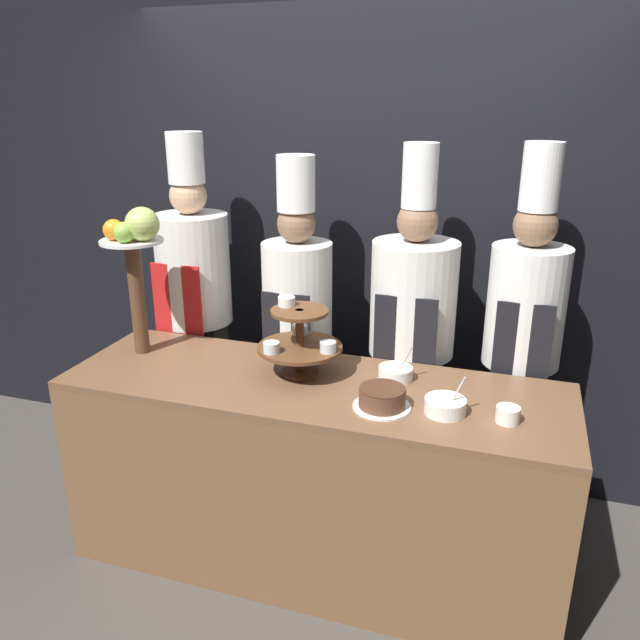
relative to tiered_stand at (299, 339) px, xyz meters
The scene contains 13 objects.
ground_plane 1.15m from the tiered_stand, 78.42° to the right, with size 14.00×14.00×0.00m, color #47423D.
wall_back 0.93m from the tiered_stand, 84.37° to the left, with size 10.00×0.06×2.80m.
buffet_counter 0.63m from the tiered_stand, 40.16° to the right, with size 2.16×0.69×0.91m.
tiered_stand is the anchor object (origin of this frame).
fruit_pedestal 0.85m from the tiered_stand, behind, with size 0.29×0.28×0.69m.
cake_round 0.48m from the tiered_stand, 25.85° to the right, with size 0.23×0.23×0.08m.
cup_white 0.91m from the tiered_stand, 10.66° to the right, with size 0.09×0.09×0.06m.
serving_bowl_near 0.69m from the tiered_stand, 14.45° to the right, with size 0.16×0.16×0.16m.
serving_bowl_far 0.44m from the tiered_stand, ahead, with size 0.15×0.15×0.16m.
chef_left 0.90m from the tiered_stand, 148.16° to the left, with size 0.39×0.39×1.90m.
chef_center_left 0.52m from the tiered_stand, 110.93° to the left, with size 0.35×0.35×1.80m.
chef_center_right 0.63m from the tiered_stand, 49.41° to the left, with size 0.41×0.41×1.87m.
chef_right 1.04m from the tiered_stand, 27.39° to the left, with size 0.35×0.35×1.88m.
Camera 1 is at (0.77, -1.93, 2.06)m, focal length 35.00 mm.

